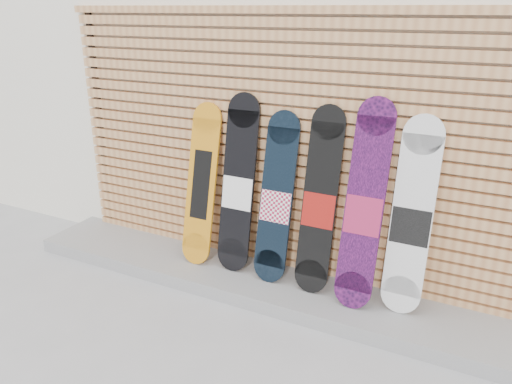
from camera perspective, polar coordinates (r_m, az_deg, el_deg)
ground at (r=3.81m, az=-1.10°, el=-16.45°), size 80.00×80.00×0.00m
building at (r=6.27m, az=18.85°, el=14.96°), size 12.00×5.00×3.60m
concrete_step at (r=4.33m, az=1.39°, el=-10.45°), size 4.60×0.70×0.12m
slat_wall at (r=4.13m, az=3.28°, el=5.28°), size 4.26×0.08×2.29m
snowboard_0 at (r=4.39m, az=-6.25°, el=0.83°), size 0.28×0.35×1.40m
snowboard_1 at (r=4.22m, az=-2.05°, el=0.74°), size 0.29×0.31×1.51m
snowboard_2 at (r=4.07m, az=2.35°, el=-0.84°), size 0.28×0.34×1.40m
snowboard_3 at (r=3.93m, az=7.27°, el=-1.19°), size 0.28×0.33×1.48m
snowboard_4 at (r=3.79m, az=12.27°, el=-1.64°), size 0.29×0.40×1.57m
snowboard_5 at (r=3.80m, az=17.36°, el=-2.87°), size 0.29×0.30×1.47m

